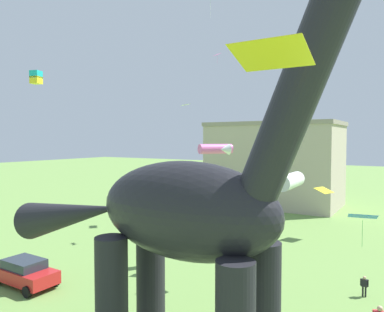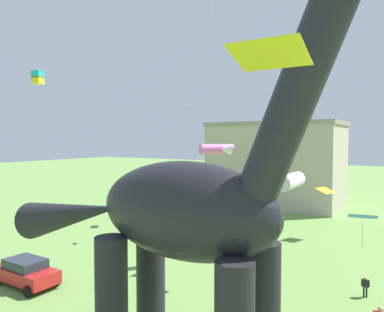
{
  "view_description": "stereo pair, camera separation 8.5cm",
  "coord_description": "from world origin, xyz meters",
  "px_view_note": "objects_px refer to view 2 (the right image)",
  "views": [
    {
      "loc": [
        8.37,
        -7.63,
        8.44
      ],
      "look_at": [
        0.74,
        4.64,
        7.78
      ],
      "focal_mm": 34.46,
      "sensor_mm": 36.0,
      "label": 1
    },
    {
      "loc": [
        8.44,
        -7.58,
        8.44
      ],
      "look_at": [
        0.74,
        4.64,
        7.78
      ],
      "focal_mm": 34.46,
      "sensor_mm": 36.0,
      "label": 2
    }
  ],
  "objects_px": {
    "dinosaur_sculpture": "(183,210)",
    "kite_apex": "(187,105)",
    "kite_drifting": "(325,190)",
    "kite_high_left": "(218,149)",
    "person_vendor_side": "(365,285)",
    "kite_mid_center": "(218,55)",
    "kite_mid_right": "(284,181)",
    "kite_far_right": "(38,77)",
    "kite_near_high": "(363,217)",
    "kite_far_left": "(269,55)",
    "parked_sedan_left": "(25,272)",
    "kite_high_right": "(297,92)"
  },
  "relations": [
    {
      "from": "kite_apex",
      "to": "kite_far_right",
      "type": "relative_size",
      "value": 1.33
    },
    {
      "from": "person_vendor_side",
      "to": "kite_drifting",
      "type": "relative_size",
      "value": 0.62
    },
    {
      "from": "dinosaur_sculpture",
      "to": "kite_apex",
      "type": "bearing_deg",
      "value": 104.59
    },
    {
      "from": "kite_apex",
      "to": "kite_high_left",
      "type": "xyz_separation_m",
      "value": [
        8.69,
        -9.45,
        -4.15
      ]
    },
    {
      "from": "kite_far_right",
      "to": "person_vendor_side",
      "type": "bearing_deg",
      "value": 4.79
    },
    {
      "from": "parked_sedan_left",
      "to": "kite_high_left",
      "type": "height_order",
      "value": "kite_high_left"
    },
    {
      "from": "parked_sedan_left",
      "to": "person_vendor_side",
      "type": "relative_size",
      "value": 3.76
    },
    {
      "from": "kite_near_high",
      "to": "kite_apex",
      "type": "xyz_separation_m",
      "value": [
        -18.69,
        17.7,
        6.15
      ]
    },
    {
      "from": "kite_far_right",
      "to": "kite_near_high",
      "type": "bearing_deg",
      "value": -12.17
    },
    {
      "from": "person_vendor_side",
      "to": "dinosaur_sculpture",
      "type": "bearing_deg",
      "value": -7.56
    },
    {
      "from": "dinosaur_sculpture",
      "to": "kite_apex",
      "type": "height_order",
      "value": "dinosaur_sculpture"
    },
    {
      "from": "kite_drifting",
      "to": "kite_high_left",
      "type": "distance_m",
      "value": 12.12
    },
    {
      "from": "parked_sedan_left",
      "to": "kite_near_high",
      "type": "height_order",
      "value": "kite_near_high"
    },
    {
      "from": "kite_apex",
      "to": "kite_near_high",
      "type": "bearing_deg",
      "value": -43.45
    },
    {
      "from": "person_vendor_side",
      "to": "kite_high_left",
      "type": "distance_m",
      "value": 11.68
    },
    {
      "from": "dinosaur_sculpture",
      "to": "kite_far_right",
      "type": "relative_size",
      "value": 15.53
    },
    {
      "from": "kite_apex",
      "to": "kite_high_left",
      "type": "bearing_deg",
      "value": -47.43
    },
    {
      "from": "person_vendor_side",
      "to": "kite_far_right",
      "type": "relative_size",
      "value": 1.05
    },
    {
      "from": "kite_apex",
      "to": "kite_drifting",
      "type": "distance_m",
      "value": 15.55
    },
    {
      "from": "person_vendor_side",
      "to": "kite_high_right",
      "type": "xyz_separation_m",
      "value": [
        -4.01,
        0.68,
        10.58
      ]
    },
    {
      "from": "parked_sedan_left",
      "to": "kite_high_right",
      "type": "height_order",
      "value": "kite_high_right"
    },
    {
      "from": "dinosaur_sculpture",
      "to": "parked_sedan_left",
      "type": "xyz_separation_m",
      "value": [
        -12.36,
        2.15,
        -5.21
      ]
    },
    {
      "from": "kite_apex",
      "to": "kite_mid_center",
      "type": "bearing_deg",
      "value": -28.35
    },
    {
      "from": "kite_mid_right",
      "to": "kite_near_high",
      "type": "height_order",
      "value": "kite_mid_right"
    },
    {
      "from": "kite_mid_center",
      "to": "kite_drifting",
      "type": "height_order",
      "value": "kite_mid_center"
    },
    {
      "from": "kite_drifting",
      "to": "kite_high_left",
      "type": "relative_size",
      "value": 0.72
    },
    {
      "from": "parked_sedan_left",
      "to": "dinosaur_sculpture",
      "type": "bearing_deg",
      "value": -9.5
    },
    {
      "from": "kite_far_left",
      "to": "kite_drifting",
      "type": "distance_m",
      "value": 26.68
    },
    {
      "from": "kite_far_left",
      "to": "kite_far_right",
      "type": "relative_size",
      "value": 1.37
    },
    {
      "from": "person_vendor_side",
      "to": "kite_mid_right",
      "type": "bearing_deg",
      "value": -22.83
    },
    {
      "from": "kite_apex",
      "to": "kite_high_right",
      "type": "height_order",
      "value": "kite_apex"
    },
    {
      "from": "dinosaur_sculpture",
      "to": "kite_high_left",
      "type": "bearing_deg",
      "value": 94.48
    },
    {
      "from": "person_vendor_side",
      "to": "kite_apex",
      "type": "bearing_deg",
      "value": -104.74
    },
    {
      "from": "kite_mid_right",
      "to": "kite_far_right",
      "type": "height_order",
      "value": "kite_far_right"
    },
    {
      "from": "person_vendor_side",
      "to": "kite_near_high",
      "type": "bearing_deg",
      "value": 20.36
    },
    {
      "from": "kite_near_high",
      "to": "dinosaur_sculpture",
      "type": "bearing_deg",
      "value": -147.68
    },
    {
      "from": "kite_high_left",
      "to": "person_vendor_side",
      "type": "bearing_deg",
      "value": -4.14
    },
    {
      "from": "dinosaur_sculpture",
      "to": "kite_far_left",
      "type": "bearing_deg",
      "value": -57.35
    },
    {
      "from": "kite_drifting",
      "to": "kite_high_right",
      "type": "bearing_deg",
      "value": -87.01
    },
    {
      "from": "kite_far_right",
      "to": "kite_high_left",
      "type": "bearing_deg",
      "value": 10.03
    },
    {
      "from": "kite_mid_right",
      "to": "kite_far_right",
      "type": "relative_size",
      "value": 2.45
    },
    {
      "from": "kite_high_left",
      "to": "kite_far_right",
      "type": "relative_size",
      "value": 2.34
    },
    {
      "from": "kite_mid_center",
      "to": "kite_far_right",
      "type": "bearing_deg",
      "value": -141.5
    },
    {
      "from": "kite_mid_right",
      "to": "kite_near_high",
      "type": "distance_m",
      "value": 5.27
    },
    {
      "from": "parked_sedan_left",
      "to": "kite_mid_right",
      "type": "xyz_separation_m",
      "value": [
        13.66,
        4.62,
        5.65
      ]
    },
    {
      "from": "parked_sedan_left",
      "to": "kite_near_high",
      "type": "relative_size",
      "value": 3.54
    },
    {
      "from": "kite_far_right",
      "to": "kite_high_right",
      "type": "bearing_deg",
      "value": 7.56
    },
    {
      "from": "kite_far_left",
      "to": "kite_high_left",
      "type": "xyz_separation_m",
      "value": [
        -9.15,
        15.08,
        -2.29
      ]
    },
    {
      "from": "kite_mid_center",
      "to": "kite_high_left",
      "type": "xyz_separation_m",
      "value": [
        3.62,
        -6.72,
        -8.03
      ]
    },
    {
      "from": "kite_high_left",
      "to": "kite_mid_right",
      "type": "bearing_deg",
      "value": -37.98
    }
  ]
}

